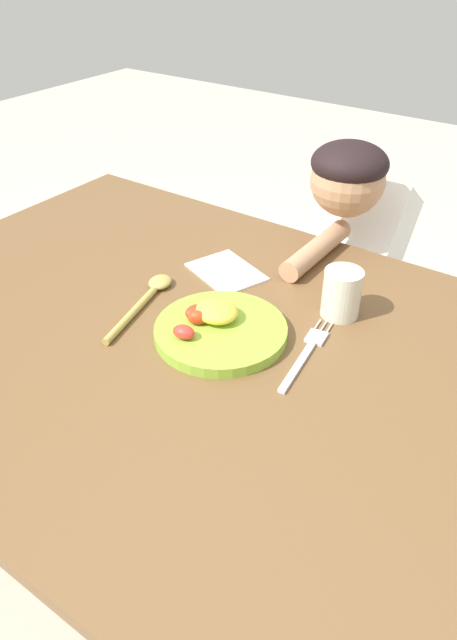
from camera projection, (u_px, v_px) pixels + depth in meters
ground_plane at (195, 565)px, 1.43m from camera, size 8.00×8.00×0.00m
dining_table at (183, 368)px, 1.07m from camera, size 1.27×0.92×0.72m
plate at (219, 328)px, 1.00m from camera, size 0.23×0.23×0.05m
fork at (307, 352)px, 0.96m from camera, size 0.05×0.21×0.01m
spoon at (148, 296)px, 1.09m from camera, size 0.08×0.23×0.02m
drinking_cup at (342, 293)px, 1.03m from camera, size 0.07×0.07×0.09m
person at (351, 300)px, 1.51m from camera, size 0.21×0.50×0.94m
napkin at (226, 272)px, 1.18m from camera, size 0.18×0.16×0.00m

